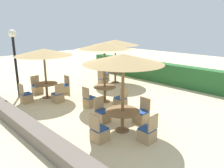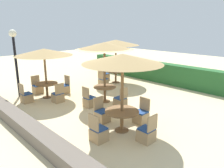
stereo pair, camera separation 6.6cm
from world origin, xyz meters
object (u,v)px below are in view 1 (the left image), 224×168
Objects in this scene: patio_chair_center_east at (121,101)px; patio_chair_front_left_west at (37,89)px; parasol_back_left at (115,43)px; patio_chair_back_left_south at (103,81)px; round_table_back_left at (115,73)px; parasol_center at (104,46)px; round_table_front_left at (46,86)px; round_table_front_right at (122,115)px; patio_chair_front_left_east at (58,97)px; parasol_front_right at (123,59)px; patio_chair_front_right_east at (147,134)px; patio_chair_front_left_south at (26,97)px; patio_chair_center_south at (89,101)px; lamp_post at (14,50)px; parasol_front_left at (44,52)px; patio_chair_front_right_west at (102,115)px; patio_chair_front_right_north at (141,116)px; patio_chair_front_right_south at (99,133)px; patio_chair_back_left_west at (104,76)px; patio_chair_front_left_north at (64,88)px.

patio_chair_front_left_west is at bearing 110.73° from patio_chair_center_east.
parasol_back_left is 3.04× the size of patio_chair_back_left_south.
parasol_center is (2.16, -2.87, 2.01)m from round_table_back_left.
round_table_front_right is (5.05, 0.11, 0.01)m from round_table_front_left.
patio_chair_front_left_east is 4.64m from parasol_front_right.
patio_chair_front_left_east and patio_chair_front_right_east have the same top height.
patio_chair_center_south is at bearing 35.61° from patio_chair_front_left_south.
lamp_post is at bearing 173.91° from patio_chair_front_left_south.
parasol_front_left reaches higher than round_table_back_left.
patio_chair_front_right_east is (6.09, 0.14, -0.32)m from round_table_front_left.
round_table_front_right is at bearing -42.99° from round_table_back_left.
patio_chair_center_south and patio_chair_front_right_west have the same top height.
round_table_front_right is at bearing -89.00° from patio_chair_front_left_east.
parasol_center is 2.56m from patio_chair_center_east.
lamp_post is at bearing 119.44° from patio_chair_center_east.
parasol_center is at bearing 34.44° from parasol_front_left.
patio_chair_center_east is 2.24m from round_table_front_right.
patio_chair_back_left_south and patio_chair_front_left_south have the same top height.
parasol_front_right reaches higher than patio_chair_front_left_east.
patio_chair_front_right_west is (4.04, 0.10, -0.32)m from round_table_front_left.
lamp_post reaches higher than parasol_front_left.
parasol_front_left is 5.59m from patio_chair_front_right_north.
patio_chair_front_right_west is at bearing 1.45° from parasol_front_left.
patio_chair_center_east is (1.03, -0.00, -2.34)m from parasol_center.
parasol_back_left reaches higher than parasol_front_left.
parasol_front_left is at bearing 12.16° from patio_chair_front_right_north.
patio_chair_back_left_south is 1.00× the size of patio_chair_front_right_north.
round_table_front_left is at bearing 92.38° from patio_chair_front_left_east.
patio_chair_front_right_south is at bearing 44.26° from patio_chair_front_right_west.
patio_chair_back_left_west is 1.00× the size of patio_chair_front_left_east.
round_table_front_left is 1.17× the size of patio_chair_front_right_north.
patio_chair_front_left_south is 6.21m from patio_chair_front_right_east.
parasol_center is 2.53m from patio_chair_center_south.
parasol_front_left is (-0.29, -4.55, 1.67)m from round_table_back_left.
patio_chair_front_left_east is 5.12m from patio_chair_front_right_east.
patio_chair_front_left_east is (1.98, 0.06, 0.00)m from patio_chair_front_left_west.
parasol_back_left is 1.02× the size of parasol_center.
patio_chair_center_east is 1.67m from patio_chair_front_right_west.
parasol_front_left reaches higher than patio_chair_back_left_south.
parasol_back_left reaches higher than parasol_front_right.
patio_chair_front_left_north and patio_chair_front_right_west have the same top height.
round_table_front_left is (0.00, 0.00, -1.68)m from parasol_front_left.
lamp_post reaches higher than patio_chair_front_left_north.
patio_chair_front_left_west is 0.33× the size of parasol_center.
parasol_front_right is (4.76, -4.43, 1.88)m from round_table_back_left.
parasol_back_left reaches higher than round_table_front_right.
patio_chair_front_right_north is (1.62, -0.58, 0.00)m from patio_chair_center_east.
patio_chair_front_right_south is (4.74, -5.46, -0.33)m from round_table_back_left.
patio_chair_front_left_north is (-0.33, -3.52, -0.33)m from round_table_back_left.
parasol_back_left is 1.89m from round_table_back_left.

